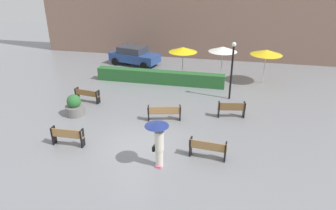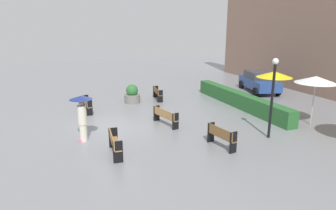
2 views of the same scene
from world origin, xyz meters
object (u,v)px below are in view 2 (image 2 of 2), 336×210
(bench_mid_center, at_px, (165,116))
(pedestrian_with_umbrella, at_px, (82,112))
(bench_far_left, at_px, (157,93))
(bench_far_right, at_px, (221,136))
(bench_near_left, at_px, (87,104))
(parked_car, at_px, (259,81))
(lamp_post, at_px, (273,90))
(patio_umbrella_white, at_px, (316,80))
(planter_pot, at_px, (132,95))
(bench_near_right, at_px, (114,142))
(patio_umbrella_yellow, at_px, (274,74))

(bench_mid_center, height_order, pedestrian_with_umbrella, pedestrian_with_umbrella)
(pedestrian_with_umbrella, bearing_deg, bench_far_left, 136.86)
(bench_far_right, xyz_separation_m, bench_far_left, (-8.84, 0.24, -0.03))
(bench_far_left, distance_m, bench_near_left, 5.12)
(bench_mid_center, height_order, parked_car, parked_car)
(bench_mid_center, height_order, lamp_post, lamp_post)
(bench_near_left, relative_size, pedestrian_with_umbrella, 0.77)
(patio_umbrella_white, bearing_deg, bench_mid_center, -110.30)
(planter_pot, xyz_separation_m, parked_car, (0.26, 10.09, 0.29))
(bench_mid_center, distance_m, planter_pot, 5.15)
(bench_far_right, height_order, bench_near_left, bench_far_right)
(bench_near_right, distance_m, bench_mid_center, 4.15)
(bench_far_right, bearing_deg, bench_near_right, -101.77)
(pedestrian_with_umbrella, xyz_separation_m, parked_car, (-5.58, 13.86, -0.54))
(pedestrian_with_umbrella, relative_size, patio_umbrella_white, 0.81)
(bench_near_right, xyz_separation_m, planter_pot, (-7.82, 2.76, 0.01))
(bench_far_right, xyz_separation_m, lamp_post, (-0.18, 2.67, 1.73))
(bench_near_left, height_order, pedestrian_with_umbrella, pedestrian_with_umbrella)
(patio_umbrella_yellow, relative_size, parked_car, 0.53)
(bench_far_right, relative_size, planter_pot, 1.26)
(bench_near_right, relative_size, parked_car, 0.37)
(bench_near_right, relative_size, patio_umbrella_white, 0.66)
(planter_pot, bearing_deg, bench_far_left, 93.89)
(bench_near_left, bearing_deg, patio_umbrella_yellow, 70.82)
(patio_umbrella_white, bearing_deg, bench_far_right, -81.15)
(bench_mid_center, bearing_deg, bench_near_right, -49.73)
(patio_umbrella_yellow, xyz_separation_m, patio_umbrella_white, (2.86, 0.15, 0.15))
(planter_pot, bearing_deg, patio_umbrella_yellow, 56.47)
(bench_near_right, xyz_separation_m, pedestrian_with_umbrella, (-1.98, -1.01, 0.83))
(bench_near_right, height_order, bench_far_right, bench_far_right)
(patio_umbrella_white, distance_m, parked_car, 8.08)
(bench_mid_center, xyz_separation_m, parked_car, (-4.87, 9.68, 0.31))
(bench_mid_center, bearing_deg, patio_umbrella_white, 69.70)
(bench_near_right, xyz_separation_m, patio_umbrella_yellow, (-2.89, 10.19, 1.70))
(bench_far_left, xyz_separation_m, lamp_post, (8.66, 2.43, 1.77))
(bench_far_right, distance_m, bench_near_left, 8.81)
(bench_near_right, relative_size, patio_umbrella_yellow, 0.70)
(pedestrian_with_umbrella, distance_m, lamp_post, 8.51)
(bench_near_left, distance_m, lamp_post, 10.49)
(bench_far_right, bearing_deg, pedestrian_with_umbrella, -118.33)
(bench_near_left, relative_size, patio_umbrella_white, 0.62)
(patio_umbrella_yellow, height_order, parked_car, patio_umbrella_yellow)
(bench_near_right, height_order, patio_umbrella_yellow, patio_umbrella_yellow)
(bench_near_left, xyz_separation_m, patio_umbrella_yellow, (3.66, 10.54, 1.68))
(planter_pot, bearing_deg, pedestrian_with_umbrella, -32.80)
(bench_far_left, bearing_deg, bench_far_right, -1.54)
(bench_near_right, bearing_deg, bench_far_right, 78.23)
(pedestrian_with_umbrella, height_order, planter_pot, pedestrian_with_umbrella)
(bench_mid_center, bearing_deg, patio_umbrella_yellow, 91.66)
(bench_mid_center, relative_size, pedestrian_with_umbrella, 0.90)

